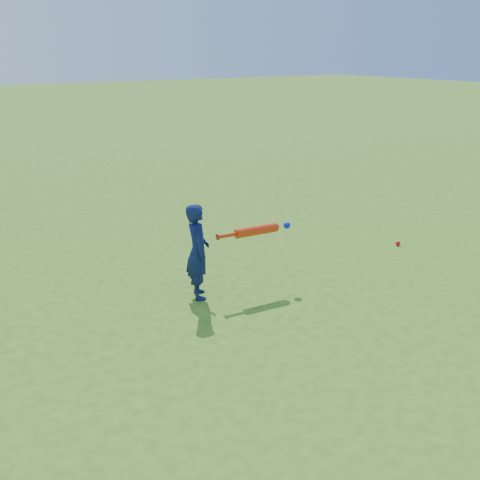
# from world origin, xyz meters

# --- Properties ---
(ground) EXTENTS (80.00, 80.00, 0.00)m
(ground) POSITION_xyz_m (0.00, 0.00, 0.00)
(ground) COLOR #3C6E1A
(ground) RESTS_ON ground
(child) EXTENTS (0.36, 0.44, 1.03)m
(child) POSITION_xyz_m (0.72, -0.10, 0.51)
(child) COLOR #0E1745
(child) RESTS_ON ground
(ground_ball_red) EXTENTS (0.06, 0.06, 0.06)m
(ground_ball_red) POSITION_xyz_m (3.75, -0.20, 0.03)
(ground_ball_red) COLOR red
(ground_ball_red) RESTS_ON ground
(bat_swing) EXTENTS (0.90, 0.16, 0.10)m
(bat_swing) POSITION_xyz_m (1.41, -0.23, 0.66)
(bat_swing) COLOR red
(bat_swing) RESTS_ON ground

